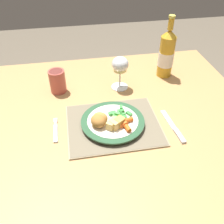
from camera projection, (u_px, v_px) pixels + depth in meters
The scene contains 13 objects.
ground_plane at pixel (108, 215), 1.43m from camera, with size 6.00×6.00×0.00m, color brown.
dining_table at pixel (107, 134), 1.02m from camera, with size 1.18×0.98×0.74m.
placemat at pixel (113, 125), 0.92m from camera, with size 0.34×0.28×0.01m.
dinner_plate at pixel (113, 122), 0.91m from camera, with size 0.23×0.23×0.02m.
breaded_croquettes at pixel (99, 120), 0.88m from camera, with size 0.08×0.09×0.04m.
green_beans_pile at pixel (119, 114), 0.92m from camera, with size 0.09×0.08×0.02m.
glazed_carrots at pixel (124, 122), 0.88m from camera, with size 0.06×0.08×0.02m.
fork at pixel (56, 131), 0.89m from camera, with size 0.01×0.13×0.01m.
table_knife at pixel (175, 129), 0.90m from camera, with size 0.03×0.18×0.01m.
wine_glass at pixel (120, 66), 1.05m from camera, with size 0.07×0.07×0.15m.
bottle at pixel (166, 54), 1.13m from camera, with size 0.07×0.07×0.28m.
roast_potatoes at pixel (116, 123), 0.87m from camera, with size 0.07×0.05×0.03m.
drinking_cup at pixel (57, 81), 1.06m from camera, with size 0.07×0.07×0.10m.
Camera 1 is at (-0.11, -0.72, 1.36)m, focal length 40.00 mm.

